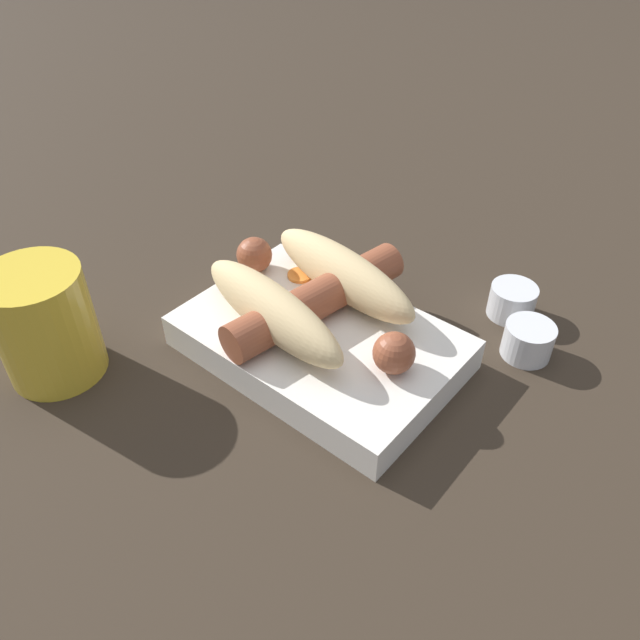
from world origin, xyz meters
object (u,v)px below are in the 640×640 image
object	(u,v)px
bread_roll	(309,291)
sausage	(317,299)
food_tray	(320,342)
condiment_cup_near	(528,342)
condiment_cup_far	(512,302)
drink_glass	(45,325)

from	to	relation	value
bread_roll	sausage	size ratio (longest dim) A/B	0.88
sausage	bread_roll	bearing A→B (deg)	-166.72
food_tray	condiment_cup_near	bearing A→B (deg)	40.63
bread_roll	condiment_cup_near	world-z (taller)	bread_roll
sausage	condiment_cup_near	distance (m)	0.18
food_tray	condiment_cup_far	world-z (taller)	same
food_tray	condiment_cup_near	distance (m)	0.18
bread_roll	sausage	bearing A→B (deg)	13.28
bread_roll	sausage	distance (m)	0.01
condiment_cup_near	drink_glass	distance (m)	0.40
sausage	drink_glass	bearing A→B (deg)	-130.86
bread_roll	condiment_cup_near	distance (m)	0.19
condiment_cup_far	drink_glass	distance (m)	0.40
condiment_cup_far	drink_glass	world-z (taller)	drink_glass
condiment_cup_near	condiment_cup_far	bearing A→B (deg)	130.63
drink_glass	bread_roll	bearing A→B (deg)	50.39
sausage	condiment_cup_far	xyz separation A→B (m)	(0.11, 0.14, -0.03)
food_tray	sausage	world-z (taller)	sausage
bread_roll	condiment_cup_far	bearing A→B (deg)	50.19
bread_roll	condiment_cup_far	size ratio (longest dim) A/B	4.31
food_tray	condiment_cup_near	size ratio (longest dim) A/B	5.37
condiment_cup_far	drink_glass	xyz separation A→B (m)	(-0.26, -0.31, 0.04)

